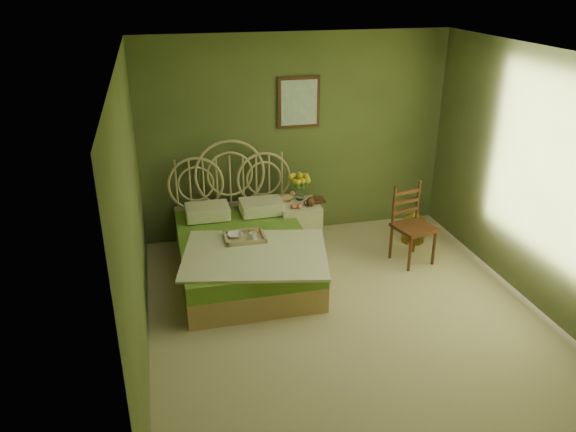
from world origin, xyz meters
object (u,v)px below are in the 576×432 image
object	(u,v)px
chair	(412,219)
birdcage	(414,227)
nightstand	(298,218)
bed	(244,251)

from	to	relation	value
chair	birdcage	world-z (taller)	chair
birdcage	nightstand	bearing A→B (deg)	167.82
nightstand	birdcage	distance (m)	1.51
nightstand	birdcage	bearing A→B (deg)	-12.18
bed	nightstand	xyz separation A→B (m)	(0.82, 0.64, 0.06)
nightstand	chair	world-z (taller)	nightstand
nightstand	birdcage	size ratio (longest dim) A/B	2.29
chair	birdcage	bearing A→B (deg)	44.86
birdcage	bed	bearing A→B (deg)	-171.99
bed	chair	size ratio (longest dim) A/B	2.28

